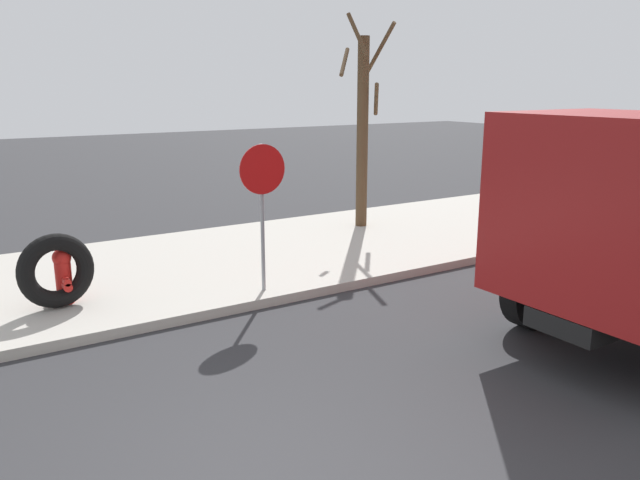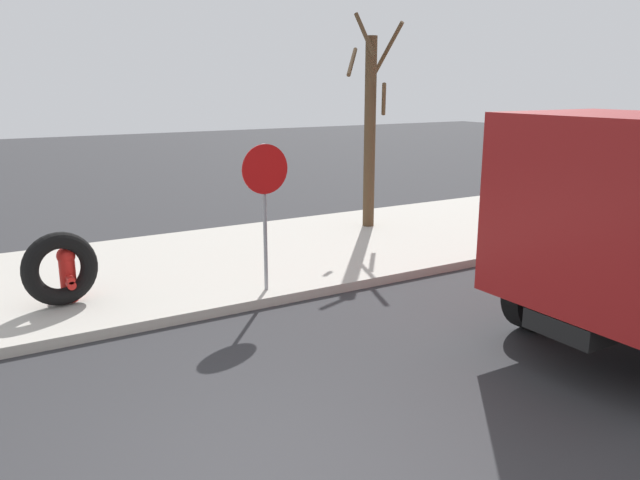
{
  "view_description": "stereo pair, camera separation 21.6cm",
  "coord_description": "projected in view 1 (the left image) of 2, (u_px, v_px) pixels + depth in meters",
  "views": [
    {
      "loc": [
        -2.14,
        -4.12,
        3.32
      ],
      "look_at": [
        2.2,
        2.71,
        1.32
      ],
      "focal_mm": 35.42,
      "sensor_mm": 36.0,
      "label": 1
    },
    {
      "loc": [
        -1.95,
        -4.23,
        3.32
      ],
      "look_at": [
        2.2,
        2.71,
        1.32
      ],
      "focal_mm": 35.42,
      "sensor_mm": 36.0,
      "label": 2
    }
  ],
  "objects": [
    {
      "name": "sidewalk_curb",
      "position": [
        89.0,
        283.0,
        10.59
      ],
      "size": [
        36.0,
        5.0,
        0.15
      ],
      "primitive_type": "cube",
      "color": "#ADA89E",
      "rests_on": "ground"
    },
    {
      "name": "fire_hydrant",
      "position": [
        63.0,
        275.0,
        9.28
      ],
      "size": [
        0.27,
        0.61,
        0.84
      ],
      "color": "red",
      "rests_on": "sidewalk_curb"
    },
    {
      "name": "loose_tire",
      "position": [
        56.0,
        271.0,
        9.1
      ],
      "size": [
        1.13,
        0.45,
        1.11
      ],
      "primitive_type": "torus",
      "rotation": [
        1.52,
        0.0,
        0.13
      ],
      "color": "black",
      "rests_on": "sidewalk_curb"
    },
    {
      "name": "stop_sign",
      "position": [
        262.0,
        190.0,
        9.6
      ],
      "size": [
        0.76,
        0.08,
        2.3
      ],
      "color": "gray",
      "rests_on": "sidewalk_curb"
    },
    {
      "name": "bare_tree",
      "position": [
        363.0,
        126.0,
        14.04
      ],
      "size": [
        1.2,
        1.1,
        4.66
      ],
      "color": "#4C3823",
      "rests_on": "sidewalk_curb"
    }
  ]
}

